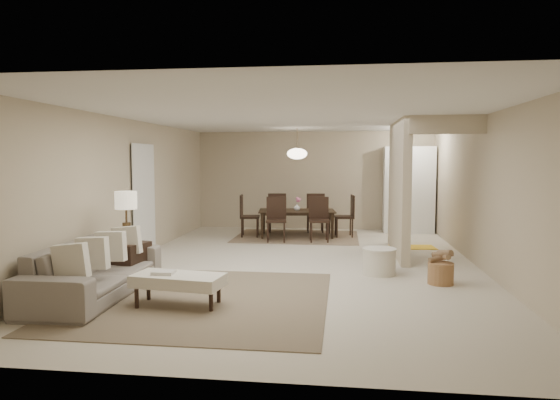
# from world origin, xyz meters

# --- Properties ---
(floor) EXTENTS (9.00, 9.00, 0.00)m
(floor) POSITION_xyz_m (0.00, 0.00, 0.00)
(floor) COLOR beige
(floor) RESTS_ON ground
(ceiling) EXTENTS (9.00, 9.00, 0.00)m
(ceiling) POSITION_xyz_m (0.00, 0.00, 2.50)
(ceiling) COLOR white
(ceiling) RESTS_ON back_wall
(back_wall) EXTENTS (6.00, 0.00, 6.00)m
(back_wall) POSITION_xyz_m (0.00, 4.50, 1.25)
(back_wall) COLOR #C0AE91
(back_wall) RESTS_ON floor
(left_wall) EXTENTS (0.00, 9.00, 9.00)m
(left_wall) POSITION_xyz_m (-3.00, 0.00, 1.25)
(left_wall) COLOR #C0AE91
(left_wall) RESTS_ON floor
(right_wall) EXTENTS (0.00, 9.00, 9.00)m
(right_wall) POSITION_xyz_m (3.00, 0.00, 1.25)
(right_wall) COLOR #C0AE91
(right_wall) RESTS_ON floor
(partition) EXTENTS (0.15, 2.50, 2.50)m
(partition) POSITION_xyz_m (1.80, 1.25, 1.25)
(partition) COLOR #C0AE91
(partition) RESTS_ON floor
(doorway) EXTENTS (0.04, 0.90, 2.04)m
(doorway) POSITION_xyz_m (-2.97, 0.60, 1.02)
(doorway) COLOR black
(doorway) RESTS_ON floor
(pantry_cabinet) EXTENTS (1.20, 0.55, 2.10)m
(pantry_cabinet) POSITION_xyz_m (2.35, 4.15, 1.05)
(pantry_cabinet) COLOR white
(pantry_cabinet) RESTS_ON floor
(flush_light) EXTENTS (0.44, 0.44, 0.05)m
(flush_light) POSITION_xyz_m (2.30, 3.20, 2.46)
(flush_light) COLOR white
(flush_light) RESTS_ON ceiling
(living_rug) EXTENTS (3.20, 3.20, 0.01)m
(living_rug) POSITION_xyz_m (-1.03, -2.26, 0.01)
(living_rug) COLOR brown
(living_rug) RESTS_ON floor
(sofa) EXTENTS (2.42, 0.99, 0.70)m
(sofa) POSITION_xyz_m (-2.45, -2.26, 0.35)
(sofa) COLOR gray
(sofa) RESTS_ON floor
(ottoman_bench) EXTENTS (1.16, 0.65, 0.39)m
(ottoman_bench) POSITION_xyz_m (-1.23, -2.56, 0.31)
(ottoman_bench) COLOR beige
(ottoman_bench) RESTS_ON living_rug
(side_table) EXTENTS (0.62, 0.62, 0.57)m
(side_table) POSITION_xyz_m (-2.40, -1.40, 0.28)
(side_table) COLOR black
(side_table) RESTS_ON floor
(table_lamp) EXTENTS (0.32, 0.32, 0.76)m
(table_lamp) POSITION_xyz_m (-2.40, -1.40, 1.13)
(table_lamp) COLOR #48351F
(table_lamp) RESTS_ON side_table
(round_pouf) EXTENTS (0.52, 0.52, 0.41)m
(round_pouf) POSITION_xyz_m (1.33, -0.53, 0.20)
(round_pouf) COLOR beige
(round_pouf) RESTS_ON floor
(wicker_basket) EXTENTS (0.42, 0.42, 0.31)m
(wicker_basket) POSITION_xyz_m (2.16, -1.04, 0.16)
(wicker_basket) COLOR brown
(wicker_basket) RESTS_ON floor
(dining_rug) EXTENTS (2.80, 2.10, 0.01)m
(dining_rug) POSITION_xyz_m (-0.30, 3.06, 0.01)
(dining_rug) COLOR #7C634C
(dining_rug) RESTS_ON floor
(dining_table) EXTENTS (1.85, 1.17, 0.61)m
(dining_table) POSITION_xyz_m (-0.30, 3.06, 0.31)
(dining_table) COLOR black
(dining_table) RESTS_ON dining_rug
(dining_chairs) EXTENTS (2.64, 2.03, 0.97)m
(dining_chairs) POSITION_xyz_m (-0.30, 3.06, 0.49)
(dining_chairs) COLOR black
(dining_chairs) RESTS_ON dining_rug
(vase) EXTENTS (0.18, 0.18, 0.15)m
(vase) POSITION_xyz_m (-0.30, 3.06, 0.69)
(vase) COLOR white
(vase) RESTS_ON dining_table
(yellow_mat) EXTENTS (0.94, 0.62, 0.01)m
(yellow_mat) POSITION_xyz_m (2.18, 1.98, 0.01)
(yellow_mat) COLOR yellow
(yellow_mat) RESTS_ON floor
(pendant_light) EXTENTS (0.46, 0.46, 0.71)m
(pendant_light) POSITION_xyz_m (-0.30, 3.06, 1.92)
(pendant_light) COLOR #48351F
(pendant_light) RESTS_ON ceiling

